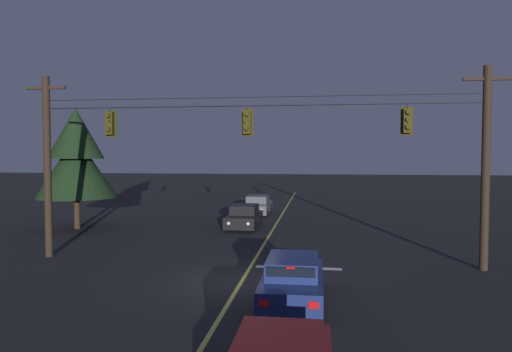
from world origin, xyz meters
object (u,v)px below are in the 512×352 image
car_waiting_near_lane (293,280)px  car_oncoming_lead (244,217)px  traffic_light_left_inner (247,122)px  traffic_light_centre (407,121)px  traffic_light_leftmost (110,123)px  car_oncoming_trailing (258,206)px  tree_verge_near (76,157)px

car_waiting_near_lane → car_oncoming_lead: size_ratio=0.98×
car_waiting_near_lane → car_oncoming_lead: (-3.72, 13.97, -0.00)m
traffic_light_left_inner → traffic_light_centre: size_ratio=1.00×
car_oncoming_lead → car_waiting_near_lane: bearing=-75.1°
traffic_light_leftmost → car_waiting_near_lane: size_ratio=0.28×
traffic_light_leftmost → traffic_light_centre: 12.24m
traffic_light_left_inner → car_waiting_near_lane: (2.15, -4.82, -5.15)m
car_oncoming_lead → car_oncoming_trailing: bearing=90.1°
traffic_light_leftmost → traffic_light_left_inner: size_ratio=1.00×
car_oncoming_trailing → tree_verge_near: size_ratio=0.61×
traffic_light_left_inner → traffic_light_centre: bearing=0.0°
traffic_light_leftmost → car_oncoming_lead: size_ratio=0.28×
tree_verge_near → traffic_light_left_inner: bearing=-32.7°
traffic_light_centre → tree_verge_near: bearing=157.5°
traffic_light_left_inner → tree_verge_near: (-11.52, 7.40, -1.48)m
car_waiting_near_lane → car_oncoming_lead: 14.46m
car_waiting_near_lane → car_oncoming_trailing: 20.79m
traffic_light_leftmost → car_oncoming_trailing: 17.02m
traffic_light_centre → car_oncoming_lead: (-7.91, 9.15, -5.15)m
car_oncoming_trailing → tree_verge_near: tree_verge_near is taller
car_oncoming_lead → traffic_light_left_inner: bearing=-80.2°
traffic_light_centre → car_waiting_near_lane: 8.20m
traffic_light_left_inner → car_waiting_near_lane: traffic_light_left_inner is taller
traffic_light_left_inner → car_oncoming_lead: 10.62m
traffic_light_leftmost → car_waiting_near_lane: traffic_light_leftmost is taller
car_waiting_near_lane → tree_verge_near: tree_verge_near is taller
traffic_light_left_inner → tree_verge_near: 13.77m
traffic_light_leftmost → car_waiting_near_lane: 10.71m
tree_verge_near → car_oncoming_lead: bearing=10.0°
car_waiting_near_lane → tree_verge_near: bearing=138.2°
car_oncoming_lead → car_oncoming_trailing: (-0.02, 6.48, 0.00)m
traffic_light_left_inner → tree_verge_near: size_ratio=0.17×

